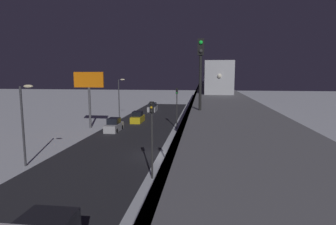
{
  "coord_description": "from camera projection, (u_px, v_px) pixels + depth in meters",
  "views": [
    {
      "loc": [
        -4.94,
        28.62,
        8.61
      ],
      "look_at": [
        1.51,
        -23.05,
        1.42
      ],
      "focal_mm": 30.02,
      "sensor_mm": 36.0,
      "label": 1
    }
  ],
  "objects": [
    {
      "name": "street_lamp_far",
      "position": [
        120.0,
        93.0,
        55.23
      ],
      "size": [
        1.35,
        0.44,
        7.65
      ],
      "color": "#38383D",
      "rests_on": "ground_plane"
    },
    {
      "name": "sedan_yellow",
      "position": [
        138.0,
        118.0,
        50.29
      ],
      "size": [
        1.8,
        4.2,
        1.97
      ],
      "color": "gold",
      "rests_on": "ground_plane"
    },
    {
      "name": "avenue_asphalt",
      "position": [
        108.0,
        153.0,
        30.56
      ],
      "size": [
        11.0,
        101.68,
        0.01
      ],
      "primitive_type": "cube",
      "color": "#28282D",
      "rests_on": "ground_plane"
    },
    {
      "name": "commercial_billboard",
      "position": [
        89.0,
        85.0,
        44.07
      ],
      "size": [
        4.8,
        0.36,
        8.9
      ],
      "color": "#4C4C51",
      "rests_on": "ground_plane"
    },
    {
      "name": "ground_plane",
      "position": [
        155.0,
        155.0,
        29.92
      ],
      "size": [
        240.0,
        240.0,
        0.0
      ],
      "primitive_type": "plane",
      "color": "silver"
    },
    {
      "name": "elevated_railway",
      "position": [
        218.0,
        104.0,
        28.36
      ],
      "size": [
        5.0,
        101.68,
        6.54
      ],
      "color": "slate",
      "rests_on": "ground_plane"
    },
    {
      "name": "street_lamp_near",
      "position": [
        24.0,
        116.0,
        25.74
      ],
      "size": [
        1.35,
        0.44,
        7.65
      ],
      "color": "#38383D",
      "rests_on": "ground_plane"
    },
    {
      "name": "sedan_silver_2",
      "position": [
        153.0,
        108.0,
        65.14
      ],
      "size": [
        1.8,
        4.26,
        1.97
      ],
      "color": "#B2B2B7",
      "rests_on": "ground_plane"
    },
    {
      "name": "sedan_silver",
      "position": [
        114.0,
        126.0,
        42.65
      ],
      "size": [
        1.91,
        4.51,
        1.97
      ],
      "color": "#B2B2B7",
      "rests_on": "ground_plane"
    },
    {
      "name": "traffic_light_mid",
      "position": [
        177.0,
        102.0,
        44.18
      ],
      "size": [
        0.32,
        0.44,
        6.4
      ],
      "color": "#2D2D2D",
      "rests_on": "ground_plane"
    },
    {
      "name": "traffic_light_near",
      "position": [
        152.0,
        129.0,
        22.72
      ],
      "size": [
        0.32,
        0.44,
        6.4
      ],
      "color": "#2D2D2D",
      "rests_on": "ground_plane"
    },
    {
      "name": "subway_train",
      "position": [
        210.0,
        75.0,
        63.77
      ],
      "size": [
        2.94,
        74.07,
        3.4
      ],
      "color": "#B7BABF",
      "rests_on": "elevated_railway"
    },
    {
      "name": "rail_signal",
      "position": [
        201.0,
        62.0,
        15.69
      ],
      "size": [
        0.36,
        0.41,
        4.0
      ],
      "color": "black",
      "rests_on": "elevated_railway"
    }
  ]
}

